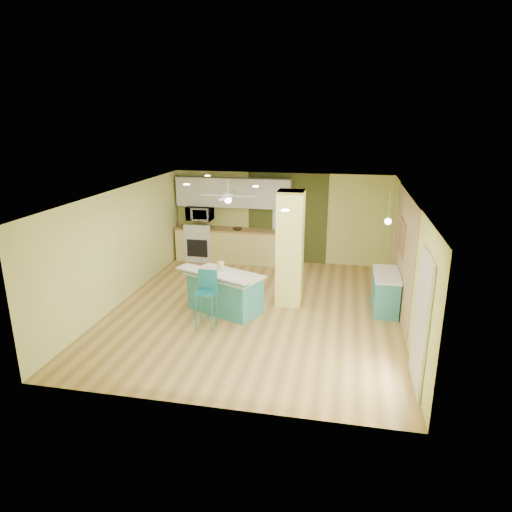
# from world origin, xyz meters

# --- Properties ---
(floor) EXTENTS (6.00, 7.00, 0.01)m
(floor) POSITION_xyz_m (0.00, 0.00, -0.01)
(floor) COLOR olive
(floor) RESTS_ON ground
(ceiling) EXTENTS (6.00, 7.00, 0.01)m
(ceiling) POSITION_xyz_m (0.00, 0.00, 2.50)
(ceiling) COLOR white
(ceiling) RESTS_ON wall_back
(wall_back) EXTENTS (6.00, 0.01, 2.50)m
(wall_back) POSITION_xyz_m (0.00, 3.50, 1.25)
(wall_back) COLOR #CED06F
(wall_back) RESTS_ON floor
(wall_front) EXTENTS (6.00, 0.01, 2.50)m
(wall_front) POSITION_xyz_m (0.00, -3.50, 1.25)
(wall_front) COLOR #CED06F
(wall_front) RESTS_ON floor
(wall_left) EXTENTS (0.01, 7.00, 2.50)m
(wall_left) POSITION_xyz_m (-3.00, 0.00, 1.25)
(wall_left) COLOR #CED06F
(wall_left) RESTS_ON floor
(wall_right) EXTENTS (0.01, 7.00, 2.50)m
(wall_right) POSITION_xyz_m (3.00, 0.00, 1.25)
(wall_right) COLOR #CED06F
(wall_right) RESTS_ON floor
(wood_panel) EXTENTS (0.02, 3.40, 2.50)m
(wood_panel) POSITION_xyz_m (2.99, 0.60, 1.25)
(wood_panel) COLOR #957955
(wood_panel) RESTS_ON floor
(olive_accent) EXTENTS (2.20, 0.02, 2.50)m
(olive_accent) POSITION_xyz_m (0.20, 3.49, 1.25)
(olive_accent) COLOR #41471C
(olive_accent) RESTS_ON floor
(interior_door) EXTENTS (0.82, 0.05, 2.00)m
(interior_door) POSITION_xyz_m (0.20, 3.46, 1.00)
(interior_door) COLOR white
(interior_door) RESTS_ON floor
(french_door) EXTENTS (0.04, 1.08, 2.10)m
(french_door) POSITION_xyz_m (2.97, -2.30, 1.05)
(french_door) COLOR silver
(french_door) RESTS_ON floor
(column) EXTENTS (0.55, 0.55, 2.50)m
(column) POSITION_xyz_m (0.65, 0.50, 1.25)
(column) COLOR #DFE268
(column) RESTS_ON floor
(kitchen_run) EXTENTS (3.25, 0.63, 0.94)m
(kitchen_run) POSITION_xyz_m (-1.30, 3.20, 0.47)
(kitchen_run) COLOR #D8C671
(kitchen_run) RESTS_ON floor
(stove) EXTENTS (0.76, 0.66, 1.08)m
(stove) POSITION_xyz_m (-2.25, 3.19, 0.46)
(stove) COLOR silver
(stove) RESTS_ON floor
(upper_cabinets) EXTENTS (3.20, 0.34, 0.80)m
(upper_cabinets) POSITION_xyz_m (-1.30, 3.32, 1.95)
(upper_cabinets) COLOR silver
(upper_cabinets) RESTS_ON wall_back
(microwave) EXTENTS (0.70, 0.48, 0.39)m
(microwave) POSITION_xyz_m (-2.25, 3.20, 1.35)
(microwave) COLOR silver
(microwave) RESTS_ON wall_back
(ceiling_fan) EXTENTS (1.41, 1.41, 0.61)m
(ceiling_fan) POSITION_xyz_m (-1.10, 2.00, 2.08)
(ceiling_fan) COLOR white
(ceiling_fan) RESTS_ON ceiling
(pendant_lamp) EXTENTS (0.14, 0.14, 0.69)m
(pendant_lamp) POSITION_xyz_m (2.65, 0.75, 1.88)
(pendant_lamp) COLOR white
(pendant_lamp) RESTS_ON ceiling
(wall_decor) EXTENTS (0.03, 0.90, 0.70)m
(wall_decor) POSITION_xyz_m (2.96, 0.80, 1.55)
(wall_decor) COLOR brown
(wall_decor) RESTS_ON wood_panel
(peninsula) EXTENTS (1.91, 1.53, 0.95)m
(peninsula) POSITION_xyz_m (-0.63, -0.21, 0.44)
(peninsula) COLOR teal
(peninsula) RESTS_ON floor
(bar_stool) EXTENTS (0.38, 0.38, 1.15)m
(bar_stool) POSITION_xyz_m (-0.77, -0.98, 0.77)
(bar_stool) COLOR teal
(bar_stool) RESTS_ON floor
(side_counter) EXTENTS (0.53, 1.26, 0.81)m
(side_counter) POSITION_xyz_m (2.70, 0.55, 0.41)
(side_counter) COLOR teal
(side_counter) RESTS_ON floor
(fruit_bowl) EXTENTS (0.33, 0.33, 0.06)m
(fruit_bowl) POSITION_xyz_m (-1.14, 3.12, 0.97)
(fruit_bowl) COLOR #382217
(fruit_bowl) RESTS_ON kitchen_run
(canister) EXTENTS (0.15, 0.15, 0.19)m
(canister) POSITION_xyz_m (-0.76, 0.01, 0.92)
(canister) COLOR gold
(canister) RESTS_ON peninsula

